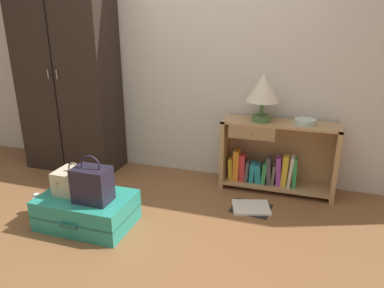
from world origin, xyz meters
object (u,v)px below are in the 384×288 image
at_px(bowl, 305,122).
at_px(bookshelf, 273,158).
at_px(handbag, 92,184).
at_px(wardrobe, 68,71).
at_px(train_case, 75,182).
at_px(suitcase_large, 87,210).
at_px(bottle, 38,204).
at_px(table_lamp, 263,89).
at_px(open_book_on_floor, 251,208).

bearing_deg(bowl, bookshelf, 177.70).
distance_m(bowl, handbag, 1.87).
bearing_deg(wardrobe, train_case, -54.85).
distance_m(suitcase_large, handbag, 0.29).
bearing_deg(handbag, bottle, 173.71).
height_order(table_lamp, bowl, table_lamp).
bearing_deg(handbag, train_case, 160.29).
distance_m(bowl, suitcase_large, 1.98).
xyz_separation_m(wardrobe, handbag, (0.90, -1.06, -0.65)).
bearing_deg(handbag, bookshelf, 43.31).
distance_m(table_lamp, open_book_on_floor, 1.04).
bearing_deg(open_book_on_floor, train_case, -154.59).
bearing_deg(wardrobe, bookshelf, 2.07).
distance_m(bookshelf, train_case, 1.77).
bearing_deg(open_book_on_floor, table_lamp, 91.88).
distance_m(wardrobe, table_lamp, 1.98).
xyz_separation_m(handbag, open_book_on_floor, (1.09, 0.69, -0.38)).
xyz_separation_m(train_case, open_book_on_floor, (1.29, 0.62, -0.33)).
relative_size(bookshelf, table_lamp, 2.41).
distance_m(wardrobe, handbag, 1.54).
bearing_deg(open_book_on_floor, bookshelf, 75.40).
bearing_deg(open_book_on_floor, handbag, -147.78).
bearing_deg(suitcase_large, open_book_on_floor, 28.12).
relative_size(handbag, open_book_on_floor, 0.99).
distance_m(wardrobe, train_case, 1.40).
distance_m(wardrobe, bowl, 2.39).
xyz_separation_m(table_lamp, train_case, (-1.28, -1.04, -0.61)).
relative_size(bookshelf, bottle, 5.85).
relative_size(table_lamp, train_case, 1.46).
bearing_deg(wardrobe, table_lamp, 1.56).
bearing_deg(open_book_on_floor, suitcase_large, -151.88).
height_order(table_lamp, open_book_on_floor, table_lamp).
height_order(handbag, bottle, handbag).
bearing_deg(train_case, suitcase_large, -14.01).
bearing_deg(train_case, table_lamp, 39.21).
bearing_deg(open_book_on_floor, bottle, -159.74).
xyz_separation_m(bookshelf, train_case, (-1.41, -1.07, 0.03)).
height_order(wardrobe, table_lamp, wardrobe).
height_order(table_lamp, train_case, table_lamp).
bearing_deg(train_case, wardrobe, 125.15).
distance_m(bookshelf, bowl, 0.45).
distance_m(bookshelf, suitcase_large, 1.72).
bearing_deg(handbag, suitcase_large, 155.34).
distance_m(suitcase_large, train_case, 0.24).
bearing_deg(table_lamp, bottle, -147.83).
xyz_separation_m(bookshelf, suitcase_large, (-1.31, -1.09, -0.19)).
relative_size(train_case, open_book_on_floor, 0.79).
bearing_deg(open_book_on_floor, bowl, 50.19).
bearing_deg(suitcase_large, train_case, 165.99).
xyz_separation_m(bowl, train_case, (-1.66, -1.06, -0.35)).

